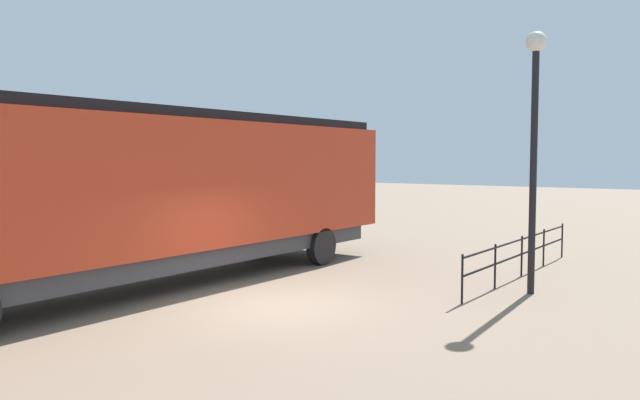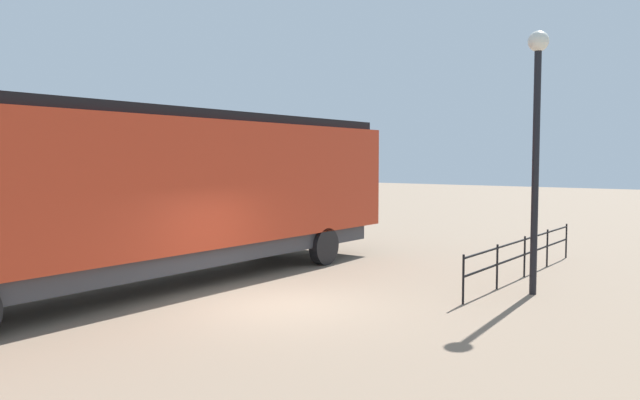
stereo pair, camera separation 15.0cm
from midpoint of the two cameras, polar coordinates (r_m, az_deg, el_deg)
ground_plane at (r=13.54m, az=-4.16°, el=-9.63°), size 120.00×120.00×0.00m
locomotive at (r=15.91m, az=-14.02°, el=1.06°), size 3.08×15.75×4.32m
lamp_post at (r=15.15m, az=18.79°, el=7.09°), size 0.47×0.47×6.03m
platform_fence at (r=17.48m, az=17.77°, el=-4.38°), size 0.05×7.94×1.09m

